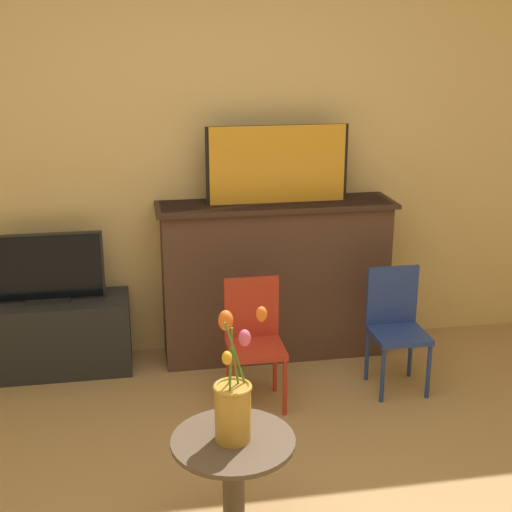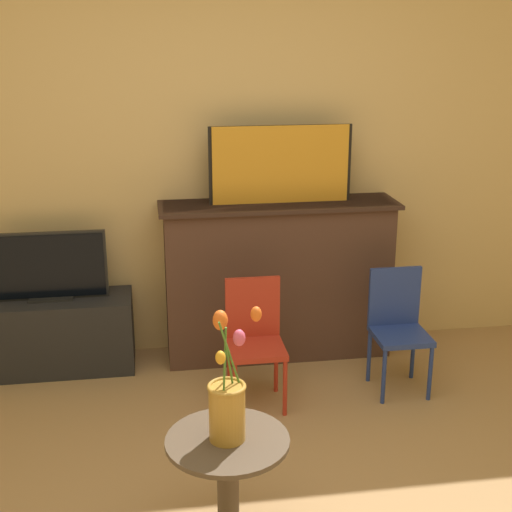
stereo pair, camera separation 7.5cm
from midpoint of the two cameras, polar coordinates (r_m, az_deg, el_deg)
The scene contains 9 objects.
wall_back at distance 4.38m, azimuth -3.28°, elevation 9.35°, with size 8.00×0.06×2.70m.
fireplace_mantel at distance 4.44m, azimuth 2.24°, elevation -1.74°, with size 1.45×0.39×0.99m.
painting at distance 4.26m, azimuth 2.50°, elevation 7.33°, with size 0.86×0.03×0.46m.
tv_stand at distance 4.48m, azimuth -15.33°, elevation -6.05°, with size 0.93×0.36×0.45m.
tv_monitor at distance 4.34m, azimuth -15.77°, elevation -0.87°, with size 0.67×0.12×0.41m.
chair_red at distance 3.91m, azimuth 0.46°, elevation -6.32°, with size 0.30×0.30×0.70m.
chair_blue at distance 4.15m, azimuth 11.79°, elevation -5.25°, with size 0.30×0.30×0.70m.
side_table at distance 2.91m, azimuth -1.49°, elevation -17.21°, with size 0.48×0.48×0.49m.
vase_tulips at distance 2.74m, azimuth -1.50°, elevation -11.55°, with size 0.21×0.18×0.51m.
Camera 2 is at (-0.37, -2.19, 1.99)m, focal length 50.00 mm.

